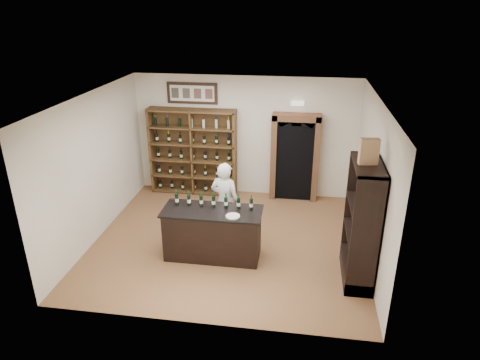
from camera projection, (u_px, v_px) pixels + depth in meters
name	position (u px, v px, depth m)	size (l,w,h in m)	color
floor	(229.00, 241.00, 8.93)	(5.50, 5.50, 0.00)	brown
ceiling	(227.00, 98.00, 7.76)	(5.50, 5.50, 0.00)	white
wall_back	(245.00, 137.00, 10.62)	(5.50, 0.04, 3.00)	silver
wall_left	(95.00, 167.00, 8.72)	(0.04, 5.00, 3.00)	silver
wall_right	(373.00, 182.00, 7.97)	(0.04, 5.00, 3.00)	silver
wine_shelf	(193.00, 152.00, 10.80)	(2.20, 0.38, 2.20)	brown
framed_picture	(192.00, 93.00, 10.36)	(1.25, 0.04, 0.52)	black
arched_doorway	(295.00, 155.00, 10.43)	(1.17, 0.35, 2.17)	black
emergency_light	(298.00, 103.00, 10.02)	(0.30, 0.10, 0.10)	white
tasting_counter	(213.00, 234.00, 8.22)	(1.88, 0.78, 1.00)	black
counter_bottle_0	(177.00, 199.00, 8.21)	(0.07, 0.07, 0.30)	black
counter_bottle_1	(189.00, 200.00, 8.18)	(0.07, 0.07, 0.30)	black
counter_bottle_2	(201.00, 201.00, 8.14)	(0.07, 0.07, 0.30)	black
counter_bottle_3	(214.00, 202.00, 8.11)	(0.07, 0.07, 0.30)	black
counter_bottle_4	(226.00, 202.00, 8.08)	(0.07, 0.07, 0.30)	black
counter_bottle_5	(238.00, 203.00, 8.05)	(0.07, 0.07, 0.30)	black
counter_bottle_6	(251.00, 204.00, 8.01)	(0.07, 0.07, 0.30)	black
side_cabinet	(361.00, 241.00, 7.47)	(0.48, 1.20, 2.20)	black
shopkeeper	(225.00, 202.00, 8.69)	(0.62, 0.41, 1.69)	silver
plate	(233.00, 216.00, 7.77)	(0.26, 0.26, 0.02)	silver
wine_crate	(369.00, 151.00, 6.81)	(0.30, 0.12, 0.43)	#A58157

